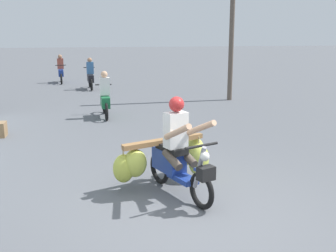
# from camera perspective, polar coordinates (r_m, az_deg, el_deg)

# --- Properties ---
(ground_plane) EXTENTS (120.00, 120.00, 0.00)m
(ground_plane) POSITION_cam_1_polar(r_m,az_deg,el_deg) (5.96, 4.39, -12.23)
(ground_plane) COLOR #56595E
(motorbike_main_loaded) EXTENTS (1.81, 1.97, 1.58)m
(motorbike_main_loaded) POSITION_cam_1_polar(r_m,az_deg,el_deg) (6.70, 0.76, -4.25)
(motorbike_main_loaded) COLOR black
(motorbike_main_loaded) RESTS_ON ground
(motorbike_distant_ahead_left) EXTENTS (0.50, 1.62, 1.40)m
(motorbike_distant_ahead_left) POSITION_cam_1_polar(r_m,az_deg,el_deg) (12.32, -8.84, 3.80)
(motorbike_distant_ahead_left) COLOR black
(motorbike_distant_ahead_left) RESTS_ON ground
(motorbike_distant_ahead_right) EXTENTS (0.50, 1.62, 1.40)m
(motorbike_distant_ahead_right) POSITION_cam_1_polar(r_m,az_deg,el_deg) (18.43, -10.85, 6.83)
(motorbike_distant_ahead_right) COLOR black
(motorbike_distant_ahead_right) RESTS_ON ground
(motorbike_distant_far_ahead) EXTENTS (0.50, 1.62, 1.40)m
(motorbike_distant_far_ahead) POSITION_cam_1_polar(r_m,az_deg,el_deg) (21.10, -14.82, 7.42)
(motorbike_distant_far_ahead) COLOR black
(motorbike_distant_far_ahead) RESTS_ON ground
(utility_pole) EXTENTS (0.18, 0.18, 6.64)m
(utility_pole) POSITION_cam_1_polar(r_m,az_deg,el_deg) (15.37, 9.04, 15.96)
(utility_pole) COLOR brown
(utility_pole) RESTS_ON ground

